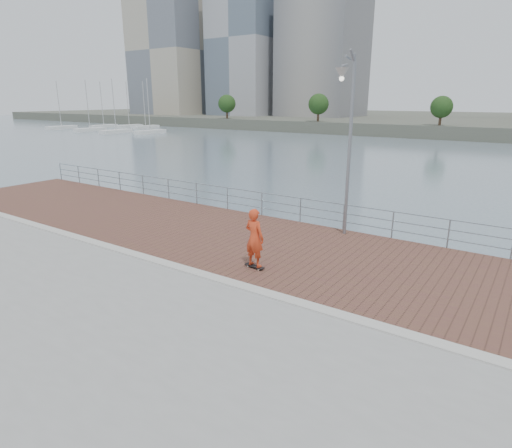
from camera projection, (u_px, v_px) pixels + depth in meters
The scene contains 10 objects.
water at pixel (221, 338), 13.60m from camera, with size 400.00×400.00×0.00m, color slate.
seawall at pixel (76, 399), 9.36m from camera, with size 40.00×24.00×2.00m, color gray.
brick_lane at pixel (280, 247), 15.88m from camera, with size 40.00×6.80×0.02m, color brown.
curb at pixel (219, 279), 13.02m from camera, with size 40.00×0.40×0.06m, color #B7B5AD.
guardrail at pixel (322, 210), 18.38m from camera, with size 39.06×0.06×1.13m.
street_lamp at pixel (346, 114), 15.74m from camera, with size 0.49×1.42×6.69m.
skateboard at pixel (255, 266), 13.89m from camera, with size 0.73×0.25×0.08m.
skateboarder at pixel (254, 238), 13.61m from camera, with size 0.70×0.46×1.91m, color red.
shoreline_trees at pixel (433, 106), 79.11m from camera, with size 109.20×4.38×5.84m.
marina at pixel (113, 128), 103.04m from camera, with size 31.54×21.27×11.35m.
Camera 1 is at (7.72, -9.28, 5.33)m, focal length 30.00 mm.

